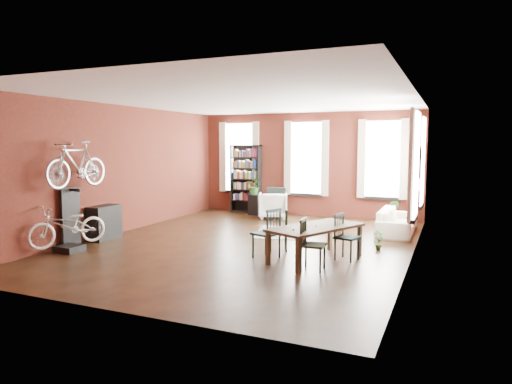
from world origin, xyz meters
The scene contains 19 objects.
room centered at (0.25, 0.62, 2.14)m, with size 9.00×9.04×3.22m.
dining_table centered at (1.81, -0.83, 0.33)m, with size 0.89×1.95×0.67m, color #4C3E2D.
dining_chair_a centered at (0.88, -1.03, 0.49)m, with size 0.45×0.45×0.98m, color #1A3B3A.
dining_chair_b centered at (0.86, -0.34, 0.44)m, with size 0.40×0.40×0.87m, color black.
dining_chair_c centered at (1.96, -1.50, 0.46)m, with size 0.42×0.42×0.91m, color black.
dining_chair_d centered at (2.36, -0.55, 0.44)m, with size 0.41×0.41×0.89m, color #183536.
bookshelf centered at (-2.00, 4.30, 1.10)m, with size 1.00×0.32×2.20m, color black.
white_armchair centered at (-0.76, 3.54, 0.43)m, with size 0.83×0.78×0.86m, color white.
cream_sofa centered at (2.95, 2.60, 0.41)m, with size 2.08×0.61×0.81m, color beige.
striped_rug centered at (0.19, 1.51, 0.01)m, with size 1.11×1.77×0.01m, color black.
bike_trainer centered at (-3.08, -2.17, 0.07)m, with size 0.47×0.47×0.14m, color black.
bike_wall_rack centered at (-3.40, -1.80, 0.65)m, with size 0.16×0.60×1.30m, color black.
console_table centered at (-3.28, -0.90, 0.40)m, with size 0.40×0.80×0.80m, color black.
plant_stand centered at (-1.56, 3.97, 0.31)m, with size 0.31×0.31×0.63m, color black.
plant_by_sofa centered at (2.65, 4.24, 0.14)m, with size 0.35×0.63×0.28m, color #305923.
plant_small centered at (2.80, 0.51, 0.08)m, with size 0.23×0.44×0.16m, color #295923.
bicycle_floor centered at (-3.06, -2.20, 0.94)m, with size 0.56×0.85×1.62m, color beige.
bicycle_hung centered at (-3.15, -1.80, 2.13)m, with size 0.47×1.00×1.66m, color #A5A8AD.
plant_on_stand centered at (-1.55, 3.99, 0.85)m, with size 0.50×0.56×0.43m, color #2E5E25.
Camera 1 is at (4.17, -9.17, 2.23)m, focal length 32.00 mm.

